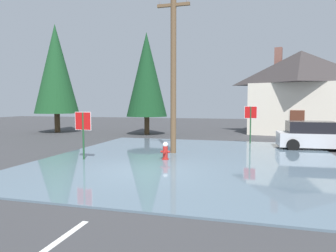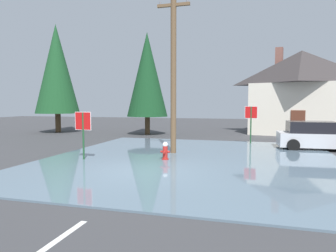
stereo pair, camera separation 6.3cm
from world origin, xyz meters
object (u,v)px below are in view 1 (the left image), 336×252
at_px(utility_pole, 173,71).
at_px(house, 300,91).
at_px(stop_sign_far, 251,117).
at_px(pine_tree_mid_left, 147,75).
at_px(stop_sign_near, 83,126).
at_px(fire_hydrant, 165,152).
at_px(pine_tree_tall_left, 56,69).
at_px(parked_car, 315,136).

height_order(utility_pole, house, utility_pole).
xyz_separation_m(stop_sign_far, pine_tree_mid_left, (-8.04, 3.95, 3.12)).
distance_m(stop_sign_far, house, 8.63).
xyz_separation_m(stop_sign_near, fire_hydrant, (3.46, 0.88, -1.12)).
xyz_separation_m(fire_hydrant, stop_sign_far, (3.61, 6.47, 1.26)).
relative_size(stop_sign_near, utility_pole, 0.27).
relative_size(stop_sign_far, pine_tree_mid_left, 0.29).
bearing_deg(pine_tree_tall_left, fire_hydrant, -38.89).
bearing_deg(pine_tree_tall_left, parked_car, -13.98).
xyz_separation_m(fire_hydrant, utility_pole, (-0.10, 1.85, 3.67)).
height_order(utility_pole, pine_tree_tall_left, pine_tree_tall_left).
height_order(fire_hydrant, pine_tree_tall_left, pine_tree_tall_left).
bearing_deg(parked_car, pine_tree_mid_left, 155.66).
bearing_deg(utility_pole, pine_tree_tall_left, 146.40).
bearing_deg(parked_car, fire_hydrant, -143.16).
bearing_deg(fire_hydrant, stop_sign_near, -165.72).
bearing_deg(stop_sign_near, pine_tree_mid_left, 94.90).
bearing_deg(stop_sign_near, house, 53.54).
bearing_deg(fire_hydrant, utility_pole, 93.14).
distance_m(stop_sign_near, pine_tree_mid_left, 11.80).
bearing_deg(house, stop_sign_near, -126.46).
xyz_separation_m(fire_hydrant, pine_tree_mid_left, (-4.43, 10.42, 4.38)).
bearing_deg(pine_tree_tall_left, utility_pole, -33.60).
height_order(stop_sign_near, fire_hydrant, stop_sign_near).
xyz_separation_m(stop_sign_near, pine_tree_tall_left, (-9.07, 10.99, 3.92)).
distance_m(stop_sign_far, pine_tree_mid_left, 9.49).
distance_m(stop_sign_near, stop_sign_far, 10.20).
relative_size(utility_pole, parked_car, 1.91).
bearing_deg(fire_hydrant, pine_tree_tall_left, 141.11).
height_order(stop_sign_near, parked_car, stop_sign_near).
bearing_deg(fire_hydrant, pine_tree_mid_left, 113.03).
height_order(stop_sign_far, pine_tree_tall_left, pine_tree_tall_left).
height_order(pine_tree_tall_left, pine_tree_mid_left, pine_tree_tall_left).
bearing_deg(pine_tree_mid_left, pine_tree_tall_left, -177.82).
distance_m(pine_tree_tall_left, pine_tree_mid_left, 8.14).
bearing_deg(stop_sign_near, parked_car, 30.35).
xyz_separation_m(utility_pole, pine_tree_mid_left, (-4.33, 8.57, 0.71)).
bearing_deg(utility_pole, pine_tree_mid_left, 116.80).
relative_size(house, pine_tree_mid_left, 1.09).
distance_m(fire_hydrant, pine_tree_tall_left, 16.87).
bearing_deg(stop_sign_near, pine_tree_tall_left, 129.54).
height_order(parked_car, pine_tree_tall_left, pine_tree_tall_left).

